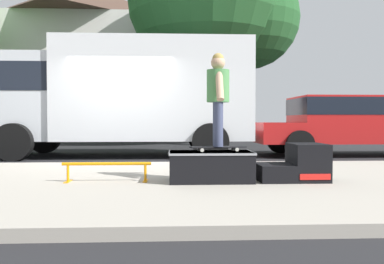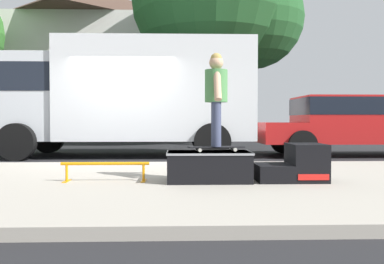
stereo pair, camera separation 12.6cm
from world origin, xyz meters
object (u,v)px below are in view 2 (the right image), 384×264
at_px(pickup_truck_red, 356,123).
at_px(street_tree_main, 219,3).
at_px(kicker_ramp, 296,165).
at_px(skater_kid, 216,92).
at_px(skate_box, 209,165).
at_px(grind_rail, 105,167).
at_px(box_truck, 121,93).
at_px(skateboard, 216,147).

xyz_separation_m(pickup_truck_red, street_tree_main, (-3.26, 4.88, 4.63)).
height_order(kicker_ramp, skater_kid, skater_kid).
height_order(skate_box, kicker_ramp, kicker_ramp).
relative_size(skate_box, pickup_truck_red, 0.20).
bearing_deg(grind_rail, pickup_truck_red, 41.66).
distance_m(skater_kid, box_truck, 5.70).
relative_size(grind_rail, street_tree_main, 0.14).
bearing_deg(street_tree_main, grind_rail, -104.32).
xyz_separation_m(grind_rail, box_truck, (-0.54, 5.30, 1.39)).
bearing_deg(skateboard, kicker_ramp, -1.89).
bearing_deg(skateboard, pickup_truck_red, 50.44).
bearing_deg(street_tree_main, skateboard, -95.82).
xyz_separation_m(skate_box, street_tree_main, (1.13, 10.11, 5.19)).
distance_m(kicker_ramp, grind_rail, 2.66).
relative_size(skate_box, street_tree_main, 0.13).
height_order(skate_box, grind_rail, skate_box).
height_order(skater_kid, street_tree_main, street_tree_main).
relative_size(grind_rail, skater_kid, 0.94).
distance_m(skateboard, street_tree_main, 11.27).
relative_size(pickup_truck_red, street_tree_main, 0.65).
distance_m(skate_box, kicker_ramp, 1.23).
xyz_separation_m(kicker_ramp, street_tree_main, (-0.09, 10.11, 5.19)).
height_order(grind_rail, skateboard, skateboard).
bearing_deg(skate_box, skater_kid, 19.19).
relative_size(grind_rail, pickup_truck_red, 0.21).
xyz_separation_m(skateboard, street_tree_main, (1.03, 10.08, 4.94)).
distance_m(kicker_ramp, skater_kid, 1.52).
distance_m(skater_kid, pickup_truck_red, 6.75).
distance_m(skate_box, box_truck, 5.85).
bearing_deg(skate_box, street_tree_main, 83.61).
distance_m(skate_box, skateboard, 0.27).
bearing_deg(pickup_truck_red, box_truck, 179.06).
height_order(grind_rail, box_truck, box_truck).
bearing_deg(skate_box, kicker_ramp, -0.02).
height_order(grind_rail, street_tree_main, street_tree_main).
bearing_deg(kicker_ramp, pickup_truck_red, 58.78).
bearing_deg(box_truck, street_tree_main, 56.94).
bearing_deg(box_truck, skateboard, -68.55).
xyz_separation_m(grind_rail, skateboard, (1.54, -0.00, 0.28)).
bearing_deg(pickup_truck_red, skater_kid, -129.56).
bearing_deg(skate_box, box_truck, 110.33).
bearing_deg(pickup_truck_red, skateboard, -129.56).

